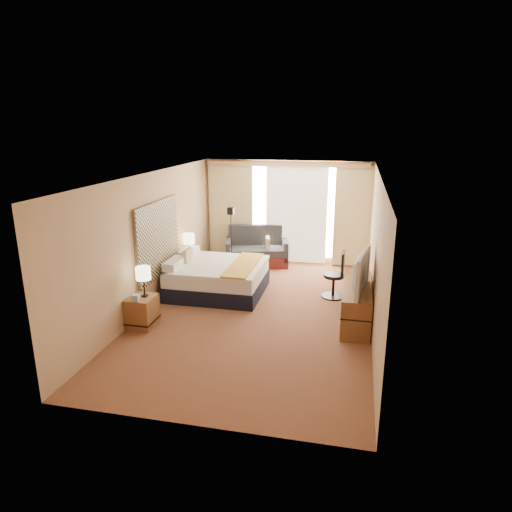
% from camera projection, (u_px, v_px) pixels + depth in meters
% --- Properties ---
extents(floor, '(4.20, 7.00, 0.02)m').
position_uv_depth(floor, '(258.00, 312.00, 8.73)').
color(floor, '#52171B').
rests_on(floor, ground).
extents(ceiling, '(4.20, 7.00, 0.02)m').
position_uv_depth(ceiling, '(258.00, 175.00, 8.01)').
color(ceiling, white).
rests_on(ceiling, wall_back).
extents(wall_back, '(4.20, 0.02, 2.60)m').
position_uv_depth(wall_back, '(287.00, 212.00, 11.65)').
color(wall_back, tan).
rests_on(wall_back, ground).
extents(wall_front, '(4.20, 0.02, 2.60)m').
position_uv_depth(wall_front, '(191.00, 326.00, 5.09)').
color(wall_front, tan).
rests_on(wall_front, ground).
extents(wall_left, '(0.02, 7.00, 2.60)m').
position_uv_depth(wall_left, '(152.00, 241.00, 8.81)').
color(wall_left, tan).
rests_on(wall_left, ground).
extents(wall_right, '(0.02, 7.00, 2.60)m').
position_uv_depth(wall_right, '(376.00, 253.00, 7.93)').
color(wall_right, tan).
rests_on(wall_right, ground).
extents(headboard, '(0.06, 1.85, 1.50)m').
position_uv_depth(headboard, '(158.00, 239.00, 8.99)').
color(headboard, black).
rests_on(headboard, wall_left).
extents(nightstand_left, '(0.45, 0.52, 0.55)m').
position_uv_depth(nightstand_left, '(142.00, 312.00, 8.06)').
color(nightstand_left, brown).
rests_on(nightstand_left, floor).
extents(nightstand_right, '(0.45, 0.52, 0.55)m').
position_uv_depth(nightstand_right, '(191.00, 269.00, 10.40)').
color(nightstand_right, brown).
rests_on(nightstand_right, floor).
extents(media_dresser, '(0.50, 1.80, 0.70)m').
position_uv_depth(media_dresser, '(356.00, 303.00, 8.25)').
color(media_dresser, brown).
rests_on(media_dresser, floor).
extents(window, '(2.30, 0.02, 2.30)m').
position_uv_depth(window, '(296.00, 212.00, 11.56)').
color(window, white).
rests_on(window, wall_back).
extents(curtains, '(4.12, 0.19, 2.56)m').
position_uv_depth(curtains, '(286.00, 209.00, 11.51)').
color(curtains, beige).
rests_on(curtains, floor).
extents(bed, '(1.91, 1.74, 0.93)m').
position_uv_depth(bed, '(217.00, 277.00, 9.65)').
color(bed, black).
rests_on(bed, floor).
extents(loveseat, '(1.70, 1.18, 0.97)m').
position_uv_depth(loveseat, '(257.00, 252.00, 11.64)').
color(loveseat, '#531A17').
rests_on(loveseat, floor).
extents(floor_lamp, '(0.20, 0.20, 1.58)m').
position_uv_depth(floor_lamp, '(231.00, 227.00, 10.81)').
color(floor_lamp, black).
rests_on(floor_lamp, floor).
extents(desk_chair, '(0.48, 0.48, 0.98)m').
position_uv_depth(desk_chair, '(336.00, 277.00, 9.37)').
color(desk_chair, black).
rests_on(desk_chair, floor).
extents(lamp_left, '(0.26, 0.26, 0.55)m').
position_uv_depth(lamp_left, '(143.00, 274.00, 7.89)').
color(lamp_left, black).
rests_on(lamp_left, nightstand_left).
extents(lamp_right, '(0.26, 0.26, 0.55)m').
position_uv_depth(lamp_right, '(189.00, 239.00, 10.24)').
color(lamp_right, black).
rests_on(lamp_right, nightstand_right).
extents(tissue_box, '(0.13, 0.13, 0.11)m').
position_uv_depth(tissue_box, '(135.00, 298.00, 7.82)').
color(tissue_box, '#8AABD6').
rests_on(tissue_box, nightstand_left).
extents(telephone, '(0.21, 0.18, 0.07)m').
position_uv_depth(telephone, '(195.00, 258.00, 10.21)').
color(telephone, black).
rests_on(telephone, nightstand_right).
extents(television, '(0.34, 1.21, 0.69)m').
position_uv_depth(television, '(356.00, 271.00, 7.80)').
color(television, black).
rests_on(television, media_dresser).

